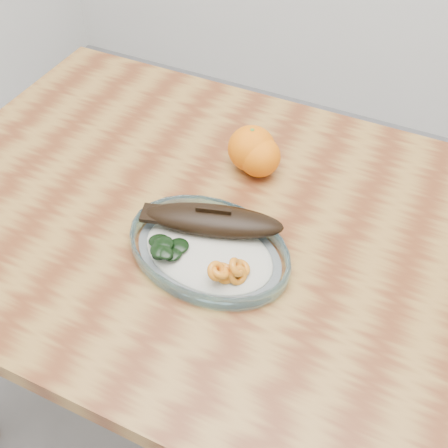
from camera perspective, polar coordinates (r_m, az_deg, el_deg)
The scene contains 5 objects.
ground at distance 1.63m, azimuth 0.23°, elevation -18.36°, with size 3.00×3.00×0.00m, color slate.
dining_table at distance 1.07m, azimuth 0.34°, elevation -3.40°, with size 1.20×0.80×0.75m.
plated_meal at distance 0.94m, azimuth -1.56°, elevation -2.35°, with size 0.57×0.57×0.08m.
orange_left at distance 1.08m, azimuth 2.81°, elevation 7.68°, with size 0.09×0.09×0.09m, color orange.
orange_right at distance 1.07m, azimuth 3.62°, elevation 6.85°, with size 0.08×0.08×0.08m, color orange.
Camera 1 is at (0.29, -0.63, 1.47)m, focal length 45.00 mm.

